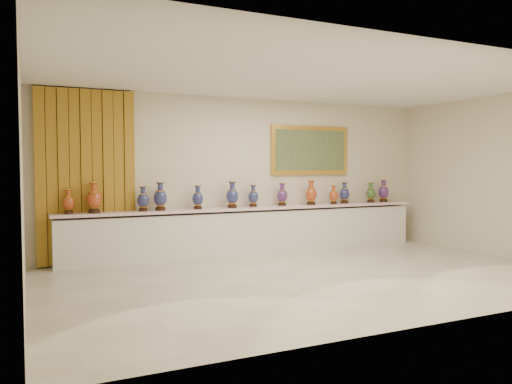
# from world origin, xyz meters

# --- Properties ---
(ground) EXTENTS (8.00, 8.00, 0.00)m
(ground) POSITION_xyz_m (0.00, 0.00, 0.00)
(ground) COLOR beige
(ground) RESTS_ON ground
(room) EXTENTS (8.00, 8.00, 8.00)m
(room) POSITION_xyz_m (-2.32, 2.44, 1.58)
(room) COLOR beige
(room) RESTS_ON ground
(counter) EXTENTS (7.28, 0.48, 0.90)m
(counter) POSITION_xyz_m (0.00, 2.27, 0.44)
(counter) COLOR white
(counter) RESTS_ON ground
(vase_0) EXTENTS (0.25, 0.25, 0.41)m
(vase_0) POSITION_xyz_m (-3.33, 2.28, 1.08)
(vase_0) COLOR black
(vase_0) RESTS_ON counter
(vase_1) EXTENTS (0.31, 0.31, 0.52)m
(vase_1) POSITION_xyz_m (-2.93, 2.23, 1.13)
(vase_1) COLOR black
(vase_1) RESTS_ON counter
(vase_2) EXTENTS (0.21, 0.21, 0.44)m
(vase_2) POSITION_xyz_m (-2.12, 2.23, 1.10)
(vase_2) COLOR black
(vase_2) RESTS_ON counter
(vase_3) EXTENTS (0.25, 0.25, 0.51)m
(vase_3) POSITION_xyz_m (-1.81, 2.24, 1.13)
(vase_3) COLOR black
(vase_3) RESTS_ON counter
(vase_4) EXTENTS (0.25, 0.25, 0.44)m
(vase_4) POSITION_xyz_m (-1.13, 2.22, 1.10)
(vase_4) COLOR black
(vase_4) RESTS_ON counter
(vase_5) EXTENTS (0.30, 0.30, 0.50)m
(vase_5) POSITION_xyz_m (-0.45, 2.21, 1.12)
(vase_5) COLOR black
(vase_5) RESTS_ON counter
(vase_6) EXTENTS (0.23, 0.23, 0.43)m
(vase_6) POSITION_xyz_m (0.01, 2.28, 1.09)
(vase_6) COLOR black
(vase_6) RESTS_ON counter
(vase_7) EXTENTS (0.23, 0.23, 0.45)m
(vase_7) POSITION_xyz_m (0.64, 2.28, 1.10)
(vase_7) COLOR black
(vase_7) RESTS_ON counter
(vase_8) EXTENTS (0.29, 0.29, 0.50)m
(vase_8) POSITION_xyz_m (1.27, 2.21, 1.12)
(vase_8) COLOR black
(vase_8) RESTS_ON counter
(vase_9) EXTENTS (0.20, 0.20, 0.39)m
(vase_9) POSITION_xyz_m (1.81, 2.21, 1.08)
(vase_9) COLOR black
(vase_9) RESTS_ON counter
(vase_10) EXTENTS (0.28, 0.28, 0.45)m
(vase_10) POSITION_xyz_m (2.13, 2.28, 1.10)
(vase_10) COLOR black
(vase_10) RESTS_ON counter
(vase_11) EXTENTS (0.23, 0.23, 0.43)m
(vase_11) POSITION_xyz_m (2.80, 2.27, 1.09)
(vase_11) COLOR black
(vase_11) RESTS_ON counter
(vase_12) EXTENTS (0.27, 0.27, 0.49)m
(vase_12) POSITION_xyz_m (3.15, 2.27, 1.12)
(vase_12) COLOR black
(vase_12) RESTS_ON counter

